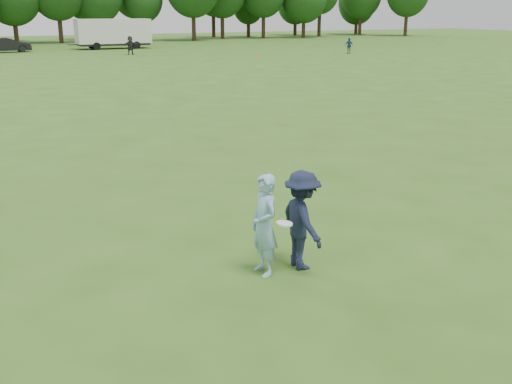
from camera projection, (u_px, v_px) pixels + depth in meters
The scene contains 9 objects.
ground at pixel (326, 265), 10.26m from camera, with size 200.00×200.00×0.00m, color #315417.
thrower at pixel (264, 225), 9.71m from camera, with size 0.62×0.41×1.70m, color #80ACC6.
defender at pixel (302, 220), 9.95m from camera, with size 1.09×0.63×1.69m, color #171D32.
player_far_b at pixel (349, 46), 59.08m from camera, with size 0.89×0.37×1.53m, color navy.
player_far_d at pixel (130, 45), 57.48m from camera, with size 1.63×0.52×1.76m, color #282828.
car_f at pixel (8, 45), 60.60m from camera, with size 1.54×4.43×1.46m, color black.
field_cone at pixel (257, 55), 55.67m from camera, with size 0.28×0.28×0.30m, color #FC470D.
disc_in_play at pixel (284, 224), 9.60m from camera, with size 0.29×0.29×0.06m.
cargo_trailer at pixel (113, 32), 65.92m from camera, with size 9.00×2.75×3.20m.
Camera 1 is at (-5.33, -7.89, 4.20)m, focal length 42.00 mm.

